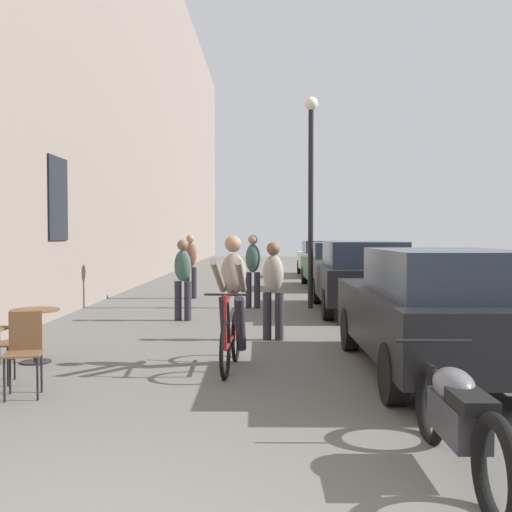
{
  "coord_description": "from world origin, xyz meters",
  "views": [
    {
      "loc": [
        1.07,
        -2.71,
        1.73
      ],
      "look_at": [
        0.76,
        15.82,
        1.06
      ],
      "focal_mm": 42.6,
      "sensor_mm": 36.0,
      "label": 1
    }
  ],
  "objects_px": {
    "parked_car_second": "(360,275)",
    "pedestrian_far": "(253,267)",
    "cafe_chair_mid_toward_wall": "(24,347)",
    "cafe_table_far": "(35,324)",
    "pedestrian_mid": "(183,275)",
    "parked_car_nearest": "(436,310)",
    "parked_car_third": "(333,264)",
    "pedestrian_furthest": "(190,262)",
    "parked_car_fourth": "(321,258)",
    "cyclist_on_bicycle": "(232,305)",
    "street_lamp": "(311,175)",
    "pedestrian_near": "(273,285)",
    "parked_motorcycle": "(458,419)"
  },
  "relations": [
    {
      "from": "parked_car_second",
      "to": "pedestrian_far",
      "type": "bearing_deg",
      "value": 164.15
    },
    {
      "from": "cafe_chair_mid_toward_wall",
      "to": "cafe_table_far",
      "type": "distance_m",
      "value": 1.73
    },
    {
      "from": "cafe_table_far",
      "to": "pedestrian_mid",
      "type": "bearing_deg",
      "value": 70.19
    },
    {
      "from": "parked_car_nearest",
      "to": "parked_car_third",
      "type": "bearing_deg",
      "value": 89.72
    },
    {
      "from": "pedestrian_furthest",
      "to": "parked_car_fourth",
      "type": "relative_size",
      "value": 0.42
    },
    {
      "from": "pedestrian_furthest",
      "to": "parked_car_second",
      "type": "height_order",
      "value": "pedestrian_furthest"
    },
    {
      "from": "pedestrian_furthest",
      "to": "parked_car_third",
      "type": "distance_m",
      "value": 5.35
    },
    {
      "from": "cafe_table_far",
      "to": "parked_car_nearest",
      "type": "bearing_deg",
      "value": -6.82
    },
    {
      "from": "cyclist_on_bicycle",
      "to": "pedestrian_furthest",
      "type": "relative_size",
      "value": 1.02
    },
    {
      "from": "street_lamp",
      "to": "cafe_chair_mid_toward_wall",
      "type": "bearing_deg",
      "value": -115.11
    },
    {
      "from": "parked_car_second",
      "to": "parked_car_fourth",
      "type": "bearing_deg",
      "value": 89.17
    },
    {
      "from": "cafe_chair_mid_toward_wall",
      "to": "street_lamp",
      "type": "bearing_deg",
      "value": 64.89
    },
    {
      "from": "pedestrian_furthest",
      "to": "street_lamp",
      "type": "distance_m",
      "value": 4.29
    },
    {
      "from": "cyclist_on_bicycle",
      "to": "pedestrian_near",
      "type": "bearing_deg",
      "value": 74.31
    },
    {
      "from": "parked_car_nearest",
      "to": "parked_car_second",
      "type": "height_order",
      "value": "parked_car_second"
    },
    {
      "from": "pedestrian_near",
      "to": "pedestrian_mid",
      "type": "distance_m",
      "value": 2.83
    },
    {
      "from": "parked_car_second",
      "to": "parked_car_third",
      "type": "distance_m",
      "value": 6.11
    },
    {
      "from": "pedestrian_mid",
      "to": "parked_car_nearest",
      "type": "height_order",
      "value": "pedestrian_mid"
    },
    {
      "from": "cafe_table_far",
      "to": "pedestrian_mid",
      "type": "relative_size",
      "value": 0.44
    },
    {
      "from": "street_lamp",
      "to": "parked_motorcycle",
      "type": "bearing_deg",
      "value": -87.99
    },
    {
      "from": "parked_car_nearest",
      "to": "parked_car_fourth",
      "type": "height_order",
      "value": "parked_car_nearest"
    },
    {
      "from": "parked_car_fourth",
      "to": "pedestrian_far",
      "type": "bearing_deg",
      "value": -103.18
    },
    {
      "from": "cyclist_on_bicycle",
      "to": "parked_car_second",
      "type": "distance_m",
      "value": 6.15
    },
    {
      "from": "pedestrian_far",
      "to": "parked_motorcycle",
      "type": "height_order",
      "value": "pedestrian_far"
    },
    {
      "from": "cafe_chair_mid_toward_wall",
      "to": "parked_car_third",
      "type": "distance_m",
      "value": 13.99
    },
    {
      "from": "cyclist_on_bicycle",
      "to": "parked_car_third",
      "type": "height_order",
      "value": "cyclist_on_bicycle"
    },
    {
      "from": "pedestrian_near",
      "to": "parked_car_second",
      "type": "relative_size",
      "value": 0.36
    },
    {
      "from": "cyclist_on_bicycle",
      "to": "parked_motorcycle",
      "type": "height_order",
      "value": "cyclist_on_bicycle"
    },
    {
      "from": "pedestrian_near",
      "to": "pedestrian_furthest",
      "type": "bearing_deg",
      "value": 108.62
    },
    {
      "from": "pedestrian_mid",
      "to": "parked_car_nearest",
      "type": "distance_m",
      "value": 5.95
    },
    {
      "from": "pedestrian_near",
      "to": "parked_car_third",
      "type": "distance_m",
      "value": 9.93
    },
    {
      "from": "cafe_chair_mid_toward_wall",
      "to": "parked_car_nearest",
      "type": "distance_m",
      "value": 4.79
    },
    {
      "from": "pedestrian_mid",
      "to": "parked_motorcycle",
      "type": "distance_m",
      "value": 8.31
    },
    {
      "from": "pedestrian_furthest",
      "to": "cafe_chair_mid_toward_wall",
      "type": "bearing_deg",
      "value": -93.23
    },
    {
      "from": "parked_car_second",
      "to": "cafe_table_far",
      "type": "bearing_deg",
      "value": -133.83
    },
    {
      "from": "pedestrian_furthest",
      "to": "parked_motorcycle",
      "type": "relative_size",
      "value": 0.8
    },
    {
      "from": "cafe_table_far",
      "to": "parked_car_third",
      "type": "height_order",
      "value": "parked_car_third"
    },
    {
      "from": "parked_car_nearest",
      "to": "pedestrian_near",
      "type": "bearing_deg",
      "value": 129.22
    },
    {
      "from": "street_lamp",
      "to": "parked_car_second",
      "type": "xyz_separation_m",
      "value": [
        1.05,
        -0.67,
        -2.29
      ]
    },
    {
      "from": "cafe_table_far",
      "to": "pedestrian_furthest",
      "type": "relative_size",
      "value": 0.42
    },
    {
      "from": "pedestrian_furthest",
      "to": "street_lamp",
      "type": "bearing_deg",
      "value": -34.32
    },
    {
      "from": "pedestrian_near",
      "to": "parked_car_second",
      "type": "xyz_separation_m",
      "value": [
        1.97,
        3.61,
        -0.09
      ]
    },
    {
      "from": "cafe_table_far",
      "to": "pedestrian_near",
      "type": "height_order",
      "value": "pedestrian_near"
    },
    {
      "from": "cafe_table_far",
      "to": "parked_car_second",
      "type": "distance_m",
      "value": 7.5
    },
    {
      "from": "cafe_table_far",
      "to": "pedestrian_furthest",
      "type": "height_order",
      "value": "pedestrian_furthest"
    },
    {
      "from": "pedestrian_near",
      "to": "parked_car_second",
      "type": "height_order",
      "value": "pedestrian_near"
    },
    {
      "from": "pedestrian_furthest",
      "to": "street_lamp",
      "type": "height_order",
      "value": "street_lamp"
    },
    {
      "from": "cafe_table_far",
      "to": "pedestrian_mid",
      "type": "distance_m",
      "value": 4.26
    },
    {
      "from": "cafe_table_far",
      "to": "parked_car_fourth",
      "type": "height_order",
      "value": "parked_car_fourth"
    },
    {
      "from": "pedestrian_near",
      "to": "parked_car_third",
      "type": "bearing_deg",
      "value": 78.2
    }
  ]
}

